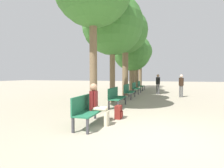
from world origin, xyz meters
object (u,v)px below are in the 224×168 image
(tree_row_2, at_px, (125,32))
(backpack, at_px, (119,112))
(bench_row_4, at_px, (140,85))
(bench_row_0, at_px, (89,108))
(pedestrian_mid, at_px, (181,84))
(bench_row_3, at_px, (136,87))
(tree_row_4, at_px, (137,50))
(tree_row_1, at_px, (112,25))
(bench_row_1, at_px, (116,96))
(person_seated, at_px, (97,103))
(pedestrian_near, at_px, (158,83))
(bench_row_2, at_px, (128,90))
(tree_row_3, at_px, (132,52))
(tree_row_5, at_px, (140,52))

(tree_row_2, height_order, backpack, tree_row_2)
(bench_row_4, bearing_deg, bench_row_0, -90.00)
(bench_row_4, bearing_deg, pedestrian_mid, -55.00)
(bench_row_3, distance_m, tree_row_4, 5.75)
(tree_row_1, bearing_deg, bench_row_1, -67.92)
(bench_row_3, height_order, person_seated, person_seated)
(person_seated, distance_m, pedestrian_near, 9.39)
(bench_row_4, bearing_deg, pedestrian_near, -62.13)
(tree_row_1, relative_size, tree_row_2, 0.93)
(bench_row_2, distance_m, backpack, 5.40)
(bench_row_1, relative_size, person_seated, 1.29)
(tree_row_3, xyz_separation_m, person_seated, (0.82, -11.00, -2.92))
(tree_row_1, distance_m, tree_row_2, 3.53)
(bench_row_3, relative_size, tree_row_1, 0.27)
(bench_row_4, xyz_separation_m, tree_row_3, (-0.58, -1.64, 3.08))
(bench_row_4, distance_m, tree_row_1, 8.99)
(bench_row_4, bearing_deg, tree_row_2, -97.13)
(tree_row_5, bearing_deg, bench_row_2, -86.96)
(pedestrian_mid, bearing_deg, tree_row_4, 123.16)
(bench_row_3, height_order, tree_row_4, tree_row_4)
(pedestrian_near, bearing_deg, bench_row_1, -106.17)
(bench_row_0, height_order, tree_row_3, tree_row_3)
(pedestrian_mid, bearing_deg, bench_row_3, 154.29)
(bench_row_1, bearing_deg, tree_row_3, 94.19)
(tree_row_1, height_order, tree_row_4, tree_row_1)
(person_seated, bearing_deg, bench_row_1, 94.49)
(person_seated, bearing_deg, tree_row_2, 95.85)
(bench_row_2, bearing_deg, bench_row_0, -90.00)
(backpack, relative_size, pedestrian_near, 0.29)
(pedestrian_near, height_order, pedestrian_mid, pedestrian_near)
(tree_row_3, bearing_deg, tree_row_2, -90.00)
(pedestrian_near, bearing_deg, backpack, -97.57)
(backpack, height_order, pedestrian_near, pedestrian_near)
(tree_row_3, distance_m, tree_row_4, 2.93)
(bench_row_2, bearing_deg, bench_row_1, -90.00)
(bench_row_4, distance_m, tree_row_2, 6.31)
(bench_row_0, relative_size, tree_row_3, 0.31)
(bench_row_1, bearing_deg, pedestrian_mid, 54.70)
(tree_row_1, bearing_deg, bench_row_0, -82.84)
(person_seated, relative_size, pedestrian_mid, 0.81)
(backpack, bearing_deg, tree_row_3, 97.13)
(bench_row_4, height_order, tree_row_3, tree_row_3)
(tree_row_3, bearing_deg, tree_row_1, -90.00)
(bench_row_1, xyz_separation_m, pedestrian_near, (1.79, 6.17, 0.39))
(bench_row_4, xyz_separation_m, backpack, (0.68, -11.72, -0.29))
(bench_row_1, bearing_deg, tree_row_4, 93.07)
(tree_row_5, distance_m, backpack, 16.81)
(person_seated, bearing_deg, pedestrian_near, 80.52)
(bench_row_2, relative_size, pedestrian_mid, 1.05)
(bench_row_3, bearing_deg, bench_row_4, 90.00)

